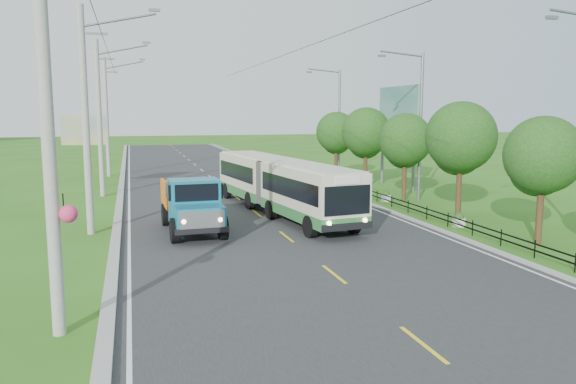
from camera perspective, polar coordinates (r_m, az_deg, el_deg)
name	(u,v)px	position (r m, az deg, el deg)	size (l,w,h in m)	color
ground	(334,275)	(19.16, 4.69, -8.37)	(240.00, 240.00, 0.00)	#2E5F16
road	(231,193)	(38.16, -5.81, -0.12)	(14.00, 120.00, 0.02)	#28282B
curb_left	(120,197)	(37.60, -16.68, -0.44)	(0.40, 120.00, 0.15)	#9E9E99
curb_right	(330,189)	(39.98, 4.34, 0.33)	(0.30, 120.00, 0.10)	#9E9E99
edge_line_left	(129,197)	(37.61, -15.84, -0.49)	(0.12, 120.00, 0.00)	silver
edge_line_right	(324,189)	(39.82, 3.66, 0.26)	(0.12, 120.00, 0.00)	silver
centre_dash	(334,274)	(19.16, 4.69, -8.30)	(0.12, 2.20, 0.00)	yellow
railing_right	(377,197)	(34.78, 9.04, -0.49)	(0.04, 40.00, 0.60)	black
pole_nearest	(51,133)	(14.34, -22.97, 5.53)	(3.51, 0.44, 10.00)	gray
pole_near	(86,120)	(26.28, -19.80, 6.90)	(3.51, 0.32, 10.00)	gray
pole_mid	(100,118)	(38.26, -18.56, 7.17)	(3.51, 0.32, 10.00)	gray
pole_far	(107,117)	(50.25, -17.91, 7.31)	(3.51, 0.32, 10.00)	gray
tree_second	(542,159)	(25.38, 24.38, 3.07)	(3.18, 3.26, 5.30)	#382314
tree_third	(460,141)	(30.18, 17.09, 5.00)	(3.60, 3.62, 6.00)	#382314
tree_fourth	(405,143)	(35.39, 11.81, 4.93)	(3.24, 3.31, 5.40)	#382314
tree_fifth	(366,135)	(40.79, 7.92, 5.79)	(3.48, 3.52, 5.80)	#382314
tree_back	(336,134)	(46.36, 4.94, 5.85)	(3.30, 3.36, 5.50)	#382314
streetlight_mid	(418,121)	(35.59, 13.10, 7.03)	(3.02, 0.20, 9.07)	slate
streetlight_far	(337,119)	(48.34, 5.05, 7.42)	(3.02, 0.20, 9.07)	slate
planter_near	(459,221)	(28.14, 16.98, -2.79)	(0.64, 0.64, 0.67)	silver
planter_mid	(386,197)	(35.03, 9.93, -0.48)	(0.64, 0.64, 0.67)	silver
planter_far	(340,182)	(42.32, 5.26, 1.07)	(0.64, 0.64, 0.67)	silver
billboard_left	(84,135)	(41.36, -20.01, 5.44)	(3.00, 0.20, 5.20)	slate
billboard_right	(398,114)	(41.67, 11.15, 7.82)	(0.24, 6.00, 7.30)	slate
bus	(280,182)	(30.16, -0.80, 1.03)	(4.28, 15.00, 2.86)	#2B6D34
dump_truck	(192,201)	(25.91, -9.76, -0.91)	(2.54, 6.08, 2.52)	#166E89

